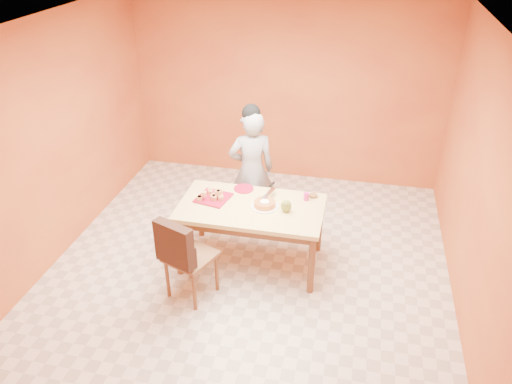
% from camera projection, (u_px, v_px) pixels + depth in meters
% --- Properties ---
extents(floor, '(5.00, 5.00, 0.00)m').
position_uv_depth(floor, '(247.00, 273.00, 5.69)').
color(floor, silver).
rests_on(floor, ground).
extents(ceiling, '(5.00, 5.00, 0.00)m').
position_uv_depth(ceiling, '(244.00, 30.00, 4.35)').
color(ceiling, silver).
rests_on(ceiling, wall_back).
extents(wall_back, '(4.50, 0.00, 4.50)m').
position_uv_depth(wall_back, '(286.00, 91.00, 7.14)').
color(wall_back, '#CD6F2F').
rests_on(wall_back, floor).
extents(wall_left, '(0.00, 5.00, 5.00)m').
position_uv_depth(wall_left, '(45.00, 148.00, 5.44)').
color(wall_left, '#CD6F2F').
rests_on(wall_left, floor).
extents(wall_right, '(0.00, 5.00, 5.00)m').
position_uv_depth(wall_right, '(482.00, 192.00, 4.60)').
color(wall_right, '#CD6F2F').
rests_on(wall_right, floor).
extents(dining_table, '(1.60, 0.90, 0.76)m').
position_uv_depth(dining_table, '(251.00, 213.00, 5.56)').
color(dining_table, '#E5C977').
rests_on(dining_table, floor).
extents(dining_chair, '(0.61, 0.67, 1.00)m').
position_uv_depth(dining_chair, '(190.00, 255.00, 5.13)').
color(dining_chair, brown).
rests_on(dining_chair, floor).
extents(pastry_pile, '(0.31, 0.31, 0.10)m').
position_uv_depth(pastry_pile, '(213.00, 193.00, 5.61)').
color(pastry_pile, tan).
rests_on(pastry_pile, pastry_platter).
extents(person, '(0.67, 0.56, 1.57)m').
position_uv_depth(person, '(251.00, 171.00, 6.20)').
color(person, '#939396').
rests_on(person, floor).
extents(pastry_platter, '(0.41, 0.41, 0.02)m').
position_uv_depth(pastry_platter, '(213.00, 198.00, 5.65)').
color(pastry_platter, maroon).
rests_on(pastry_platter, dining_table).
extents(red_dinner_plate, '(0.30, 0.30, 0.01)m').
position_uv_depth(red_dinner_plate, '(244.00, 189.00, 5.84)').
color(red_dinner_plate, maroon).
rests_on(red_dinner_plate, dining_table).
extents(white_cake_plate, '(0.37, 0.37, 0.01)m').
position_uv_depth(white_cake_plate, '(265.00, 206.00, 5.49)').
color(white_cake_plate, white).
rests_on(white_cake_plate, dining_table).
extents(sponge_cake, '(0.29, 0.29, 0.05)m').
position_uv_depth(sponge_cake, '(265.00, 204.00, 5.48)').
color(sponge_cake, orange).
rests_on(sponge_cake, white_cake_plate).
extents(cake_server, '(0.12, 0.28, 0.01)m').
position_uv_depth(cake_server, '(269.00, 193.00, 5.61)').
color(cake_server, white).
rests_on(cake_server, sponge_cake).
extents(egg_ornament, '(0.12, 0.10, 0.15)m').
position_uv_depth(egg_ornament, '(286.00, 206.00, 5.37)').
color(egg_ornament, olive).
rests_on(egg_ornament, dining_table).
extents(magenta_glass, '(0.07, 0.07, 0.09)m').
position_uv_depth(magenta_glass, '(306.00, 196.00, 5.60)').
color(magenta_glass, '#C41D7A').
rests_on(magenta_glass, dining_table).
extents(checker_tin, '(0.11, 0.11, 0.03)m').
position_uv_depth(checker_tin, '(313.00, 196.00, 5.68)').
color(checker_tin, '#3C2410').
rests_on(checker_tin, dining_table).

